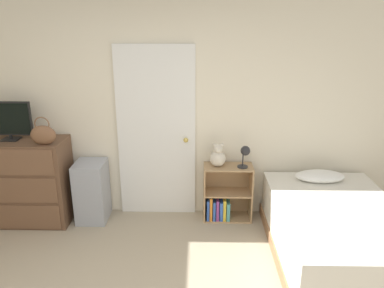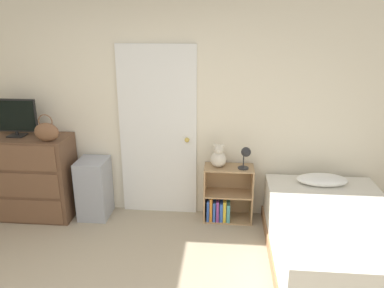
% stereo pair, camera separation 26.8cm
% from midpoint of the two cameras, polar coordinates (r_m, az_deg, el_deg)
% --- Properties ---
extents(wall_back, '(10.00, 0.06, 2.55)m').
position_cam_midpoint_polar(wall_back, '(4.37, -8.08, 5.05)').
color(wall_back, beige).
rests_on(wall_back, ground_plane).
extents(door_closed, '(0.90, 0.09, 2.03)m').
position_cam_midpoint_polar(door_closed, '(4.38, -7.19, 1.56)').
color(door_closed, white).
rests_on(door_closed, ground_plane).
extents(dresser, '(1.10, 0.48, 1.00)m').
position_cam_midpoint_polar(dresser, '(4.82, -26.10, -5.17)').
color(dresser, brown).
rests_on(dresser, ground_plane).
extents(tv, '(0.52, 0.16, 0.43)m').
position_cam_midpoint_polar(tv, '(4.63, -27.75, 3.23)').
color(tv, black).
rests_on(tv, dresser).
extents(handbag, '(0.27, 0.13, 0.31)m').
position_cam_midpoint_polar(handbag, '(4.33, -23.40, 1.30)').
color(handbag, brown).
rests_on(handbag, dresser).
extents(storage_bin, '(0.34, 0.39, 0.72)m').
position_cam_midpoint_polar(storage_bin, '(4.61, -16.63, -6.94)').
color(storage_bin, '#999EA8').
rests_on(storage_bin, ground_plane).
extents(bookshelf, '(0.57, 0.28, 0.67)m').
position_cam_midpoint_polar(bookshelf, '(4.49, 3.13, -8.23)').
color(bookshelf, tan).
rests_on(bookshelf, ground_plane).
extents(teddy_bear, '(0.18, 0.18, 0.28)m').
position_cam_midpoint_polar(teddy_bear, '(4.27, 2.17, -1.91)').
color(teddy_bear, beige).
rests_on(teddy_bear, bookshelf).
extents(desk_lamp, '(0.14, 0.13, 0.26)m').
position_cam_midpoint_polar(desk_lamp, '(4.23, 6.29, -1.36)').
color(desk_lamp, '#262628').
rests_on(desk_lamp, bookshelf).
extents(bed, '(1.22, 1.83, 0.66)m').
position_cam_midpoint_polar(bed, '(4.00, 19.32, -12.66)').
color(bed, '#996B47').
rests_on(bed, ground_plane).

